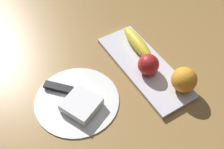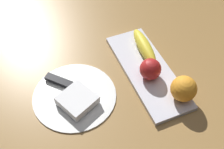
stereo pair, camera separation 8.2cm
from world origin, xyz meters
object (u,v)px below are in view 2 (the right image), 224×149
(dinner_plate, at_px, (74,95))
(knife, at_px, (63,83))
(apple, at_px, (150,69))
(fruit_tray, at_px, (147,71))
(banana, at_px, (145,46))
(orange_near_apple, at_px, (184,89))
(folded_napkin, at_px, (77,100))

(dinner_plate, xyz_separation_m, knife, (-0.05, -0.02, 0.01))
(knife, bearing_deg, apple, 30.44)
(fruit_tray, height_order, apple, apple)
(apple, xyz_separation_m, banana, (-0.10, 0.04, -0.01))
(dinner_plate, bearing_deg, knife, -160.14)
(apple, distance_m, dinner_plate, 0.24)
(fruit_tray, height_order, orange_near_apple, orange_near_apple)
(apple, relative_size, folded_napkin, 0.70)
(orange_near_apple, distance_m, dinner_plate, 0.32)
(fruit_tray, height_order, dinner_plate, fruit_tray)
(fruit_tray, relative_size, orange_near_apple, 4.86)
(apple, xyz_separation_m, folded_napkin, (0.00, -0.24, -0.03))
(orange_near_apple, bearing_deg, banana, -175.72)
(fruit_tray, relative_size, dinner_plate, 1.46)
(dinner_plate, height_order, knife, knife)
(apple, bearing_deg, knife, -107.26)
(knife, bearing_deg, fruit_tray, 36.46)
(banana, bearing_deg, fruit_tray, -15.27)
(orange_near_apple, distance_m, folded_napkin, 0.31)
(apple, distance_m, orange_near_apple, 0.12)
(orange_near_apple, bearing_deg, knife, -120.98)
(fruit_tray, xyz_separation_m, banana, (-0.08, 0.03, 0.03))
(fruit_tray, xyz_separation_m, apple, (0.03, -0.01, 0.04))
(folded_napkin, bearing_deg, fruit_tray, 97.32)
(apple, xyz_separation_m, knife, (-0.08, -0.25, -0.04))
(banana, height_order, dinner_plate, banana)
(folded_napkin, bearing_deg, knife, -167.28)
(orange_near_apple, xyz_separation_m, dinner_plate, (-0.13, -0.29, -0.05))
(orange_near_apple, bearing_deg, fruit_tray, -161.66)
(orange_near_apple, xyz_separation_m, knife, (-0.18, -0.31, -0.04))
(banana, distance_m, folded_napkin, 0.29)
(fruit_tray, bearing_deg, banana, 160.04)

